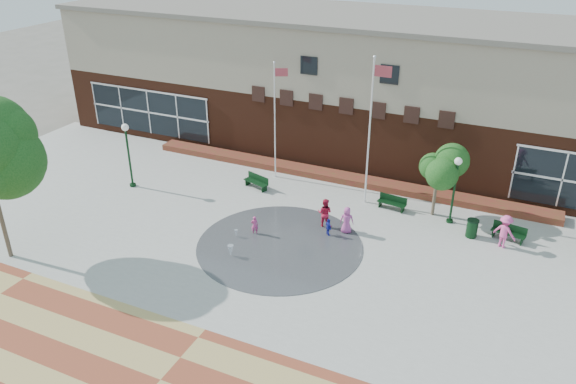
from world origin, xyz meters
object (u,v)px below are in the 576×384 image
at_px(flagpole_left, 275,115).
at_px(flagpole_right, 371,125).
at_px(bench_left, 256,184).
at_px(trash_can, 472,228).
at_px(child_splash, 255,225).

distance_m(flagpole_left, flagpole_right, 6.37).
relative_size(flagpole_right, bench_left, 4.85).
bearing_deg(flagpole_left, trash_can, -34.73).
relative_size(flagpole_left, trash_can, 7.38).
bearing_deg(flagpole_right, bench_left, -171.92).
bearing_deg(child_splash, flagpole_left, -97.55).
bearing_deg(trash_can, flagpole_right, 166.98).
distance_m(trash_can, child_splash, 11.24).
distance_m(flagpole_right, bench_left, 8.07).
bearing_deg(flagpole_left, bench_left, -124.29).
height_order(flagpole_right, trash_can, flagpole_right).
relative_size(flagpole_right, trash_can, 8.52).
relative_size(flagpole_left, bench_left, 4.20).
xyz_separation_m(flagpole_right, bench_left, (-6.63, -1.00, -4.49)).
bearing_deg(flagpole_left, child_splash, -96.85).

